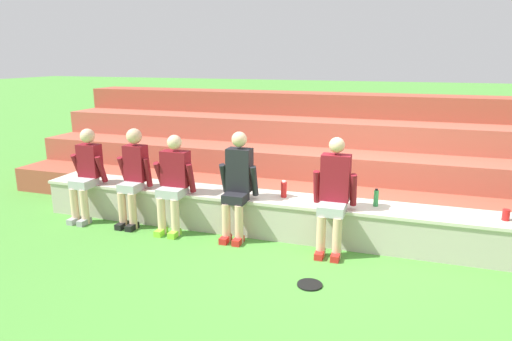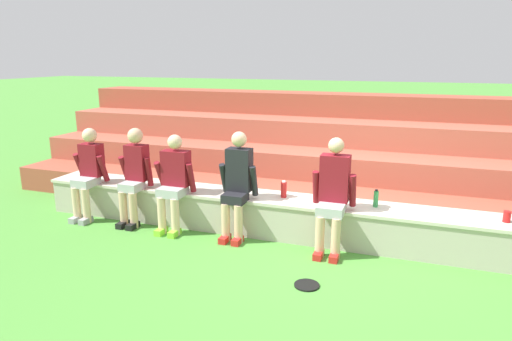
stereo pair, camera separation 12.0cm
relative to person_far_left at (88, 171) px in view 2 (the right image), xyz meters
name	(u,v)px [view 2 (the right image)]	position (x,y,z in m)	size (l,w,h in m)	color
ground_plane	(338,251)	(3.69, 0.02, -0.71)	(80.00, 80.00, 0.00)	#4C9338
stone_seating_wall	(343,222)	(3.69, 0.31, -0.44)	(8.82, 0.62, 0.51)	#B7AF9E
brick_bleachers	(366,158)	(3.69, 2.70, -0.09)	(11.72, 3.10, 1.66)	#A24C37
person_far_left	(88,171)	(0.00, 0.00, 0.00)	(0.50, 0.56, 1.33)	beige
person_left_of_center	(134,173)	(0.77, 0.03, 0.03)	(0.48, 0.54, 1.37)	#DBAD89
person_center	(174,180)	(1.43, -0.02, 0.00)	(0.56, 0.51, 1.33)	beige
person_right_of_center	(237,183)	(2.34, 0.03, 0.04)	(0.50, 0.52, 1.41)	#DBAD89
person_far_right	(333,193)	(3.60, 0.00, 0.03)	(0.53, 0.57, 1.41)	#DBAD89
water_bottle_near_right	(376,199)	(4.08, 0.34, -0.09)	(0.06, 0.06, 0.23)	green
water_bottle_near_left	(284,190)	(2.88, 0.34, -0.09)	(0.08, 0.08, 0.23)	red
plastic_cup_left_end	(507,217)	(5.54, 0.29, -0.13)	(0.08, 0.08, 0.13)	red
frisbee	(307,285)	(3.53, -0.99, -0.70)	(0.27, 0.27, 0.02)	black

